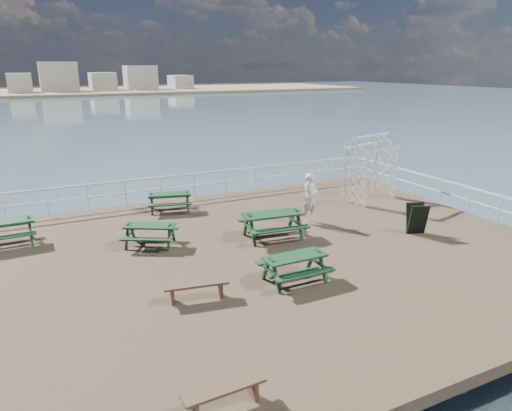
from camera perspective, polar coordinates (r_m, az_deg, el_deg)
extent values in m
cube|color=brown|center=(14.33, 1.19, -6.36)|extent=(18.00, 14.00, 0.30)
plane|color=#38535F|center=(52.60, -19.19, 7.84)|extent=(300.00, 300.00, 0.00)
cube|color=tan|center=(148.37, -18.17, 13.43)|extent=(160.00, 40.00, 0.80)
cube|color=beige|center=(143.78, -27.43, 13.48)|extent=(6.00, 8.00, 5.00)
cube|color=beige|center=(143.96, -23.43, 14.58)|extent=(10.00, 8.00, 8.00)
cube|color=beige|center=(145.15, -18.51, 14.49)|extent=(7.00, 8.00, 5.00)
cube|color=beige|center=(147.05, -14.16, 15.25)|extent=(9.00, 8.00, 7.00)
cube|color=beige|center=(150.36, -9.11, 14.99)|extent=(6.00, 8.00, 4.00)
cylinder|color=brown|center=(18.59, -28.66, -6.92)|extent=(0.36, 0.36, 2.10)
cylinder|color=brown|center=(22.92, 11.70, -0.83)|extent=(0.36, 0.36, 2.10)
cube|color=silver|center=(20.01, -7.74, 3.91)|extent=(17.70, 0.07, 0.07)
cube|color=silver|center=(20.13, -7.69, 2.52)|extent=(17.70, 0.05, 0.05)
cube|color=silver|center=(19.43, 25.18, 2.03)|extent=(0.07, 13.70, 0.07)
cube|color=silver|center=(19.55, 25.00, 0.62)|extent=(0.05, 13.70, 0.05)
cube|color=#14391F|center=(16.61, -29.23, -1.87)|extent=(1.91, 0.80, 0.06)
cube|color=#14391F|center=(17.30, -29.08, -2.22)|extent=(1.89, 0.33, 0.05)
cube|color=#14391F|center=(16.10, -29.09, -3.54)|extent=(1.89, 0.33, 0.05)
cube|color=#14391F|center=(16.69, -26.40, -2.56)|extent=(0.14, 1.52, 0.06)
cube|color=#14391F|center=(17.00, -26.43, -2.40)|extent=(0.10, 0.54, 0.92)
cube|color=#14391F|center=(16.41, -26.33, -3.06)|extent=(0.10, 0.54, 0.92)
cube|color=#14391F|center=(16.76, -28.98, -3.53)|extent=(1.68, 0.15, 0.06)
cube|color=#14391F|center=(18.37, -10.78, 1.41)|extent=(1.78, 1.04, 0.06)
cube|color=#14391F|center=(18.97, -10.77, 1.07)|extent=(1.67, 0.64, 0.05)
cube|color=#14391F|center=(17.91, -10.70, 0.11)|extent=(1.67, 0.64, 0.05)
cube|color=#14391F|center=(18.45, -12.89, 0.42)|extent=(0.40, 1.32, 0.06)
cube|color=#14391F|center=(18.46, -8.58, 0.67)|extent=(0.40, 1.32, 0.06)
cube|color=#14391F|center=(18.73, -12.87, 0.52)|extent=(0.19, 0.48, 0.81)
cube|color=#14391F|center=(18.20, -12.89, 0.04)|extent=(0.19, 0.48, 0.81)
cube|color=#14391F|center=(18.74, -8.62, 0.77)|extent=(0.19, 0.48, 0.81)
cube|color=#14391F|center=(18.21, -8.52, 0.29)|extent=(0.19, 0.48, 0.81)
cube|color=#14391F|center=(18.49, -10.71, 0.05)|extent=(1.45, 0.44, 0.06)
cube|color=#14391F|center=(15.17, 2.12, -1.09)|extent=(2.07, 0.98, 0.07)
cube|color=#14391F|center=(15.86, 1.21, -1.49)|extent=(2.02, 0.49, 0.06)
cube|color=#14391F|center=(14.69, 3.08, -3.04)|extent=(2.02, 0.49, 0.06)
cube|color=#14391F|center=(15.00, -0.85, -2.67)|extent=(0.26, 1.61, 0.07)
cube|color=#14391F|center=(15.59, 4.96, -1.97)|extent=(0.26, 1.61, 0.07)
cube|color=#14391F|center=(15.32, -1.26, -2.47)|extent=(0.15, 0.58, 0.97)
cube|color=#14391F|center=(14.72, -0.43, -3.29)|extent=(0.15, 0.58, 0.97)
cube|color=#14391F|center=(15.90, 4.45, -1.79)|extent=(0.15, 0.58, 0.97)
cube|color=#14391F|center=(15.32, 5.47, -2.54)|extent=(0.15, 0.58, 0.97)
cube|color=#14391F|center=(15.34, 2.10, -3.02)|extent=(1.78, 0.28, 0.07)
cube|color=#14391F|center=(14.94, -13.16, -2.48)|extent=(1.71, 1.32, 0.05)
cube|color=#14391F|center=(15.51, -12.56, -2.73)|extent=(1.52, 0.97, 0.04)
cube|color=#14391F|center=(14.54, -13.66, -4.14)|extent=(1.52, 0.97, 0.04)
cube|color=#14391F|center=(15.23, -15.52, -3.39)|extent=(0.69, 1.17, 0.05)
cube|color=#14391F|center=(14.86, -10.60, -3.55)|extent=(0.69, 1.17, 0.05)
cube|color=#14391F|center=(15.48, -15.20, -3.20)|extent=(0.28, 0.44, 0.78)
cube|color=#14391F|center=(15.01, -15.82, -3.91)|extent=(0.28, 0.44, 0.78)
cube|color=#14391F|center=(15.12, -10.36, -3.36)|extent=(0.28, 0.44, 0.78)
cube|color=#14391F|center=(14.63, -10.83, -4.08)|extent=(0.28, 0.44, 0.78)
cube|color=#14391F|center=(15.09, -13.05, -4.05)|extent=(1.29, 0.75, 0.05)
cube|color=#14391F|center=(12.20, 4.89, -6.39)|extent=(1.70, 0.67, 0.06)
cube|color=#14391F|center=(12.75, 3.55, -6.62)|extent=(1.70, 0.24, 0.05)
cube|color=#14391F|center=(11.87, 6.26, -8.57)|extent=(1.70, 0.24, 0.05)
cube|color=#14391F|center=(12.00, 1.91, -8.29)|extent=(0.08, 1.37, 0.06)
cube|color=#14391F|center=(12.67, 7.63, -7.02)|extent=(0.08, 1.37, 0.06)
cube|color=#14391F|center=(12.24, 1.29, -7.98)|extent=(0.08, 0.49, 0.83)
cube|color=#14391F|center=(11.79, 2.56, -9.02)|extent=(0.08, 0.49, 0.83)
cube|color=#14391F|center=(12.90, 6.92, -6.76)|extent=(0.08, 0.49, 0.83)
cube|color=#14391F|center=(12.47, 8.34, -7.68)|extent=(0.08, 0.49, 0.83)
cube|color=#14391F|center=(12.39, 4.83, -8.36)|extent=(1.51, 0.08, 0.06)
cube|color=brown|center=(11.42, -7.49, -9.69)|extent=(1.63, 0.64, 0.06)
cube|color=brown|center=(11.47, -10.43, -11.01)|extent=(0.13, 0.35, 0.40)
cube|color=brown|center=(11.61, -4.50, -10.38)|extent=(0.13, 0.35, 0.40)
cube|color=brown|center=(8.21, -4.00, -21.79)|extent=(1.46, 0.40, 0.05)
cube|color=brown|center=(8.20, -7.76, -23.91)|extent=(0.08, 0.31, 0.36)
cube|color=brown|center=(8.52, -0.38, -21.85)|extent=(0.08, 0.31, 0.36)
cube|color=silver|center=(18.91, 13.56, 3.07)|extent=(0.10, 0.10, 2.26)
cube|color=silver|center=(19.57, 10.91, 3.70)|extent=(0.10, 0.10, 2.26)
cube|color=silver|center=(20.58, 17.02, 3.91)|extent=(0.10, 0.10, 2.26)
cube|color=silver|center=(21.19, 14.47, 4.48)|extent=(0.10, 0.10, 2.26)
cube|color=silver|center=(19.51, 15.63, 6.84)|extent=(2.21, 0.63, 0.08)
cube|color=silver|center=(20.15, 12.98, 7.34)|extent=(2.21, 0.63, 0.08)
cube|color=silver|center=(19.75, 14.38, 8.47)|extent=(2.21, 0.63, 0.07)
cube|color=black|center=(16.48, 19.61, -1.72)|extent=(0.70, 0.45, 1.07)
cube|color=black|center=(16.66, 19.27, -1.49)|extent=(0.70, 0.45, 1.07)
imported|color=white|center=(16.73, 6.75, 0.90)|extent=(0.75, 0.57, 1.84)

